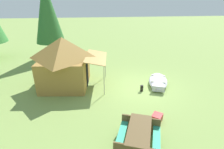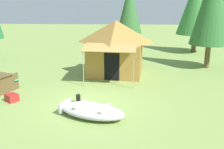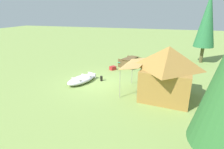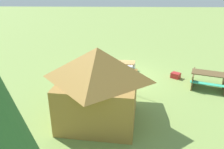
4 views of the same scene
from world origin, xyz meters
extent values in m
plane|color=#7F9B4D|center=(0.00, 0.00, 0.00)|extent=(80.00, 80.00, 0.00)
ellipsoid|color=silver|center=(0.29, -1.25, 0.22)|extent=(2.58, 1.81, 0.45)
ellipsoid|color=#46444A|center=(0.29, -1.25, 0.26)|extent=(2.36, 1.63, 0.16)
cube|color=beige|center=(0.73, -1.41, 0.41)|extent=(0.41, 0.83, 0.04)
cube|color=beige|center=(-0.15, -1.09, 0.41)|extent=(0.41, 0.83, 0.04)
cube|color=silver|center=(-0.73, -0.89, 0.24)|extent=(0.31, 0.69, 0.34)
cube|color=olive|center=(0.87, 4.31, 0.87)|extent=(3.04, 2.87, 1.73)
pyramid|color=olive|center=(0.87, 4.31, 2.33)|extent=(3.28, 3.10, 1.19)
cube|color=black|center=(0.73, 3.02, 0.73)|extent=(0.76, 0.11, 1.39)
cube|color=tan|center=(0.66, 2.45, 1.78)|extent=(2.60, 1.41, 0.24)
cylinder|color=gray|center=(1.76, 1.84, 0.82)|extent=(0.04, 0.04, 1.65)
cylinder|color=gray|center=(-0.55, 2.10, 0.82)|extent=(0.04, 0.04, 1.65)
cube|color=brown|center=(-4.45, 1.19, 0.77)|extent=(1.86, 1.32, 0.04)
cube|color=#3BC096|center=(-4.66, 0.62, 0.44)|extent=(1.68, 0.83, 0.04)
cube|color=#3BC096|center=(-4.23, 1.76, 0.44)|extent=(1.68, 0.83, 0.04)
cube|color=brown|center=(-3.74, 0.93, 0.38)|extent=(0.57, 1.41, 0.75)
cube|color=#AF2625|center=(-3.09, 0.01, 0.15)|extent=(0.61, 0.60, 0.30)
cylinder|color=black|center=(-0.41, -0.04, 0.18)|extent=(0.24, 0.24, 0.35)
camera|label=1|loc=(-9.19, 2.69, 4.95)|focal=28.78mm
camera|label=2|loc=(1.41, -9.18, 3.73)|focal=40.59mm
camera|label=3|loc=(11.01, 4.14, 4.73)|focal=29.56mm
camera|label=4|loc=(0.11, 11.68, 4.98)|focal=35.68mm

